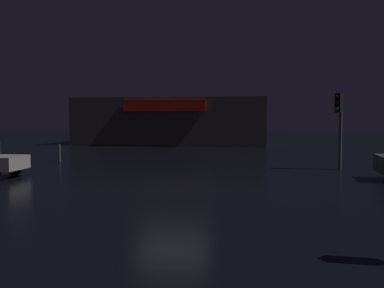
{
  "coord_description": "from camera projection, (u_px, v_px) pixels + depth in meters",
  "views": [
    {
      "loc": [
        2.92,
        -14.98,
        2.51
      ],
      "look_at": [
        0.09,
        4.09,
        1.34
      ],
      "focal_mm": 39.53,
      "sensor_mm": 36.0,
      "label": 1
    }
  ],
  "objects": [
    {
      "name": "traffic_signal_main",
      "position": [
        339.0,
        117.0,
        20.44
      ],
      "size": [
        0.43,
        0.42,
        3.72
      ],
      "color": "#595B60",
      "rests_on": "ground"
    },
    {
      "name": "ground_plane",
      "position": [
        173.0,
        187.0,
        15.37
      ],
      "size": [
        120.0,
        120.0,
        0.0
      ],
      "primitive_type": "plane",
      "color": "black"
    },
    {
      "name": "store_building",
      "position": [
        173.0,
        121.0,
        41.22
      ],
      "size": [
        17.8,
        8.23,
        4.4
      ],
      "color": "#4C4742",
      "rests_on": "ground"
    },
    {
      "name": "bollard_kerb_a",
      "position": [
        59.0,
        153.0,
        24.43
      ],
      "size": [
        0.14,
        0.14,
        1.0
      ],
      "primitive_type": "cylinder",
      "color": "#595B60",
      "rests_on": "ground"
    }
  ]
}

